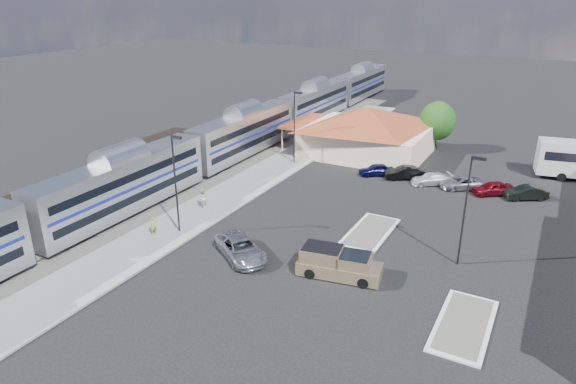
% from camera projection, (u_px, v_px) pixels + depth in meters
% --- Properties ---
extents(ground, '(280.00, 280.00, 0.00)m').
position_uv_depth(ground, '(320.00, 232.00, 45.86)').
color(ground, black).
rests_on(ground, ground).
extents(railbed, '(16.00, 100.00, 0.12)m').
position_uv_depth(railbed, '(190.00, 169.00, 61.64)').
color(railbed, '#4C4944').
rests_on(railbed, ground).
extents(platform, '(5.50, 92.00, 0.18)m').
position_uv_depth(platform, '(244.00, 187.00, 56.02)').
color(platform, gray).
rests_on(platform, ground).
extents(passenger_train, '(3.00, 104.00, 5.55)m').
position_uv_depth(passenger_train, '(245.00, 135.00, 65.52)').
color(passenger_train, silver).
rests_on(passenger_train, ground).
extents(freight_cars, '(2.80, 46.00, 4.00)m').
position_uv_depth(freight_cars, '(147.00, 159.00, 59.10)').
color(freight_cars, black).
rests_on(freight_cars, ground).
extents(station_depot, '(18.35, 12.24, 6.20)m').
position_uv_depth(station_depot, '(367.00, 131.00, 66.33)').
color(station_depot, beige).
rests_on(station_depot, ground).
extents(traffic_island_south, '(3.30, 7.50, 0.21)m').
position_uv_depth(traffic_island_south, '(370.00, 232.00, 45.69)').
color(traffic_island_south, silver).
rests_on(traffic_island_south, ground).
extents(traffic_island_north, '(3.30, 7.50, 0.21)m').
position_uv_depth(traffic_island_north, '(464.00, 325.00, 33.10)').
color(traffic_island_north, silver).
rests_on(traffic_island_north, ground).
extents(lamp_plat_s, '(1.08, 0.25, 9.00)m').
position_uv_depth(lamp_plat_s, '(176.00, 176.00, 43.78)').
color(lamp_plat_s, black).
rests_on(lamp_plat_s, ground).
extents(lamp_plat_n, '(1.08, 0.25, 9.00)m').
position_uv_depth(lamp_plat_n, '(295.00, 122.00, 61.77)').
color(lamp_plat_n, black).
rests_on(lamp_plat_n, ground).
extents(lamp_lot, '(1.08, 0.25, 9.00)m').
position_uv_depth(lamp_lot, '(467.00, 202.00, 38.54)').
color(lamp_lot, black).
rests_on(lamp_lot, ground).
extents(tree_depot, '(4.71, 4.71, 6.63)m').
position_uv_depth(tree_depot, '(438.00, 121.00, 67.57)').
color(tree_depot, '#382314').
rests_on(tree_depot, ground).
extents(pickup_truck, '(6.58, 3.27, 2.17)m').
position_uv_depth(pickup_truck, '(340.00, 264.00, 38.49)').
color(pickup_truck, tan).
rests_on(pickup_truck, ground).
extents(suv, '(6.40, 5.56, 1.64)m').
position_uv_depth(suv, '(241.00, 249.00, 41.24)').
color(suv, '#ADAFB5').
rests_on(suv, ground).
extents(person_a, '(0.56, 0.69, 1.64)m').
position_uv_depth(person_a, '(154.00, 226.00, 44.71)').
color(person_a, '#A5B438').
rests_on(person_a, platform).
extents(person_b, '(0.82, 1.00, 1.91)m').
position_uv_depth(person_b, '(202.00, 198.00, 50.27)').
color(person_b, silver).
rests_on(person_b, platform).
extents(parked_car_a, '(4.17, 3.69, 1.36)m').
position_uv_depth(parked_car_a, '(376.00, 170.00, 59.56)').
color(parked_car_a, '#0E1046').
rests_on(parked_car_a, ground).
extents(parked_car_b, '(4.64, 3.69, 1.48)m').
position_uv_depth(parked_car_b, '(404.00, 173.00, 58.37)').
color(parked_car_b, black).
rests_on(parked_car_b, ground).
extents(parked_car_c, '(4.74, 4.01, 1.30)m').
position_uv_depth(parked_car_c, '(431.00, 179.00, 56.75)').
color(parked_car_c, white).
rests_on(parked_car_c, ground).
extents(parked_car_d, '(5.21, 4.39, 1.33)m').
position_uv_depth(parked_car_d, '(461.00, 183.00, 55.58)').
color(parked_car_d, '#92949A').
rests_on(parked_car_d, ground).
extents(parked_car_e, '(4.47, 3.90, 1.46)m').
position_uv_depth(parked_car_e, '(492.00, 188.00, 53.89)').
color(parked_car_e, maroon).
rests_on(parked_car_e, ground).
extents(parked_car_f, '(4.56, 3.56, 1.45)m').
position_uv_depth(parked_car_f, '(525.00, 193.00, 52.73)').
color(parked_car_f, black).
rests_on(parked_car_f, ground).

